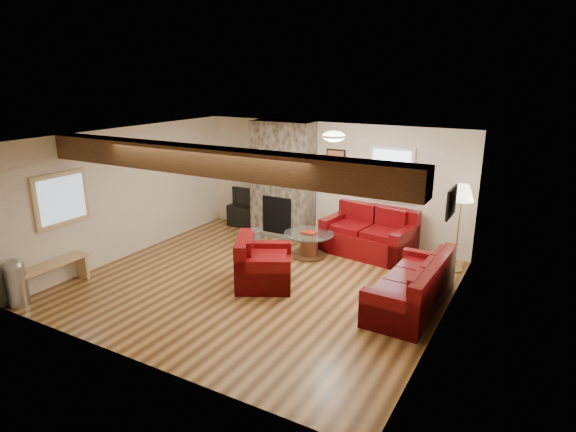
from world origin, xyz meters
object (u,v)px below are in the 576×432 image
(armchair_red, at_px, (264,261))
(coffee_table, at_px, (309,245))
(sofa_three, at_px, (411,283))
(television, at_px, (249,197))
(floor_lamp, at_px, (462,198))
(tv_cabinet, at_px, (249,217))
(loveseat, at_px, (368,232))

(armchair_red, height_order, coffee_table, armchair_red)
(sofa_three, relative_size, armchair_red, 1.98)
(television, bearing_deg, armchair_red, -51.57)
(armchair_red, relative_size, floor_lamp, 0.64)
(tv_cabinet, distance_m, floor_lamp, 4.87)
(coffee_table, bearing_deg, armchair_red, -92.70)
(tv_cabinet, distance_m, television, 0.48)
(coffee_table, bearing_deg, tv_cabinet, 154.14)
(loveseat, distance_m, coffee_table, 1.21)
(armchair_red, distance_m, television, 3.26)
(loveseat, height_order, tv_cabinet, loveseat)
(loveseat, distance_m, tv_cabinet, 3.06)
(loveseat, relative_size, coffee_table, 1.76)
(coffee_table, distance_m, floor_lamp, 2.96)
(coffee_table, relative_size, floor_lamp, 0.61)
(sofa_three, height_order, floor_lamp, floor_lamp)
(coffee_table, height_order, tv_cabinet, coffee_table)
(sofa_three, height_order, tv_cabinet, sofa_three)
(sofa_three, distance_m, tv_cabinet, 4.91)
(coffee_table, bearing_deg, sofa_three, -25.92)
(television, bearing_deg, sofa_three, -25.89)
(television, relative_size, floor_lamp, 0.49)
(loveseat, distance_m, armchair_red, 2.46)
(sofa_three, distance_m, floor_lamp, 2.08)
(tv_cabinet, relative_size, television, 1.28)
(loveseat, xyz_separation_m, television, (-3.04, 0.30, 0.26))
(sofa_three, distance_m, television, 4.91)
(coffee_table, height_order, television, television)
(sofa_three, bearing_deg, floor_lamp, 171.76)
(loveseat, xyz_separation_m, armchair_red, (-1.03, -2.24, -0.04))
(sofa_three, xyz_separation_m, coffee_table, (-2.32, 1.13, -0.15))
(television, distance_m, floor_lamp, 4.79)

